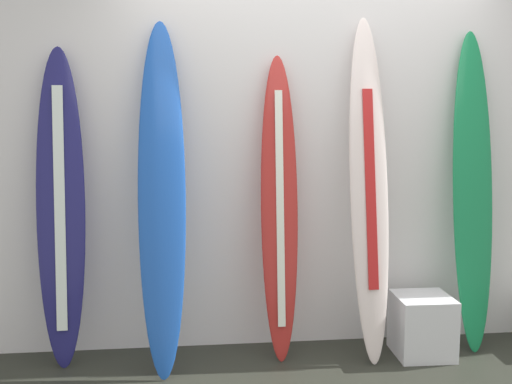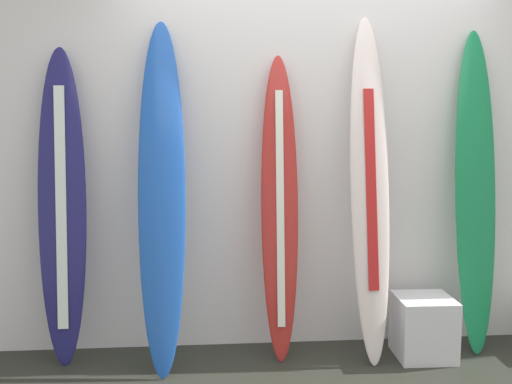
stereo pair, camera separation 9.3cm
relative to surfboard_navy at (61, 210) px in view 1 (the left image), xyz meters
name	(u,v)px [view 1 (the left image)]	position (x,y,z in m)	size (l,w,h in m)	color
wall_back	(307,139)	(1.59, 0.28, 0.42)	(7.20, 0.20, 2.80)	silver
surfboard_navy	(61,210)	(0.00, 0.00, 0.00)	(0.30, 0.28, 1.98)	navy
surfboard_cobalt	(162,196)	(0.62, -0.11, 0.10)	(0.30, 0.53, 2.15)	#1D50B3
surfboard_crimson	(279,208)	(1.36, -0.02, -0.01)	(0.24, 0.34, 1.95)	#B12824
surfboard_ivory	(369,191)	(1.93, -0.08, 0.10)	(0.26, 0.46, 2.19)	silver
surfboard_emerald	(473,191)	(2.65, -0.01, 0.08)	(0.27, 0.35, 2.12)	#177E48
display_block_left	(422,325)	(2.29, -0.14, -0.78)	(0.37, 0.37, 0.40)	silver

